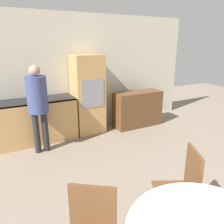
% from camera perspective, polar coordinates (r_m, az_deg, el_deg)
% --- Properties ---
extents(wall_back, '(6.46, 0.05, 2.60)m').
position_cam_1_polar(wall_back, '(5.03, -12.25, 9.53)').
color(wall_back, beige).
rests_on(wall_back, ground_plane).
extents(kitchen_counter, '(2.42, 0.60, 0.89)m').
position_cam_1_polar(kitchen_counter, '(4.71, -24.19, -2.78)').
color(kitchen_counter, tan).
rests_on(kitchen_counter, ground_plane).
extents(oven_unit, '(0.64, 0.59, 1.74)m').
position_cam_1_polar(oven_unit, '(4.91, -6.37, 4.53)').
color(oven_unit, tan).
rests_on(oven_unit, ground_plane).
extents(sideboard, '(1.19, 0.45, 0.86)m').
position_cam_1_polar(sideboard, '(5.38, 6.65, 0.81)').
color(sideboard, brown).
rests_on(sideboard, ground_plane).
extents(chair_far_right, '(0.54, 0.54, 0.94)m').
position_cam_1_polar(chair_far_right, '(2.56, 18.00, -17.90)').
color(chair_far_right, brown).
rests_on(chair_far_right, ground_plane).
extents(person_standing, '(0.36, 0.36, 1.62)m').
position_cam_1_polar(person_standing, '(4.09, -18.86, 2.86)').
color(person_standing, '#262628').
rests_on(person_standing, ground_plane).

